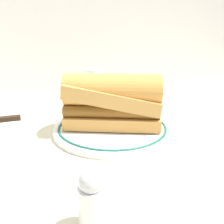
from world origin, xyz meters
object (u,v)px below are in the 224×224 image
at_px(drinking_glass, 93,88).
at_px(salt_shaker, 92,199).
at_px(plate, 112,127).
at_px(sausage_sandwich, 112,100).
at_px(butter_knife, 23,118).

xyz_separation_m(drinking_glass, salt_shaker, (-0.10, -0.51, -0.01)).
bearing_deg(plate, sausage_sandwich, 0.00).
height_order(plate, drinking_glass, drinking_glass).
distance_m(salt_shaker, butter_knife, 0.41).
bearing_deg(salt_shaker, sausage_sandwich, 70.63).
bearing_deg(plate, butter_knife, 147.43).
xyz_separation_m(plate, sausage_sandwich, (0.00, 0.00, 0.07)).
xyz_separation_m(sausage_sandwich, butter_knife, (-0.20, 0.13, -0.07)).
distance_m(sausage_sandwich, salt_shaker, 0.29).
xyz_separation_m(plate, salt_shaker, (-0.09, -0.27, 0.03)).
relative_size(sausage_sandwich, drinking_glass, 2.16).
height_order(drinking_glass, salt_shaker, drinking_glass).
distance_m(plate, salt_shaker, 0.28).
xyz_separation_m(sausage_sandwich, salt_shaker, (-0.09, -0.27, -0.04)).
bearing_deg(butter_knife, plate, -32.57).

